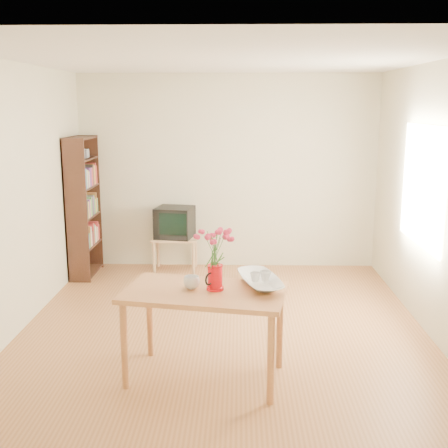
{
  "coord_description": "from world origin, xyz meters",
  "views": [
    {
      "loc": [
        0.15,
        -5.29,
        2.2
      ],
      "look_at": [
        0.0,
        0.3,
        1.0
      ],
      "focal_mm": 45.0,
      "sensor_mm": 36.0,
      "label": 1
    }
  ],
  "objects_px": {
    "mug": "(192,282)",
    "bowl": "(260,261)",
    "television": "(175,222)",
    "table": "(205,301)",
    "pitcher": "(215,278)"
  },
  "relations": [
    {
      "from": "bowl",
      "to": "television",
      "type": "xyz_separation_m",
      "value": [
        -1.03,
        2.9,
        -0.29
      ]
    },
    {
      "from": "bowl",
      "to": "table",
      "type": "bearing_deg",
      "value": -162.36
    },
    {
      "from": "mug",
      "to": "television",
      "type": "distance_m",
      "value": 3.04
    },
    {
      "from": "table",
      "to": "mug",
      "type": "height_order",
      "value": "mug"
    },
    {
      "from": "pitcher",
      "to": "television",
      "type": "height_order",
      "value": "pitcher"
    },
    {
      "from": "table",
      "to": "bowl",
      "type": "height_order",
      "value": "bowl"
    },
    {
      "from": "mug",
      "to": "television",
      "type": "xyz_separation_m",
      "value": [
        -0.48,
        3.0,
        -0.13
      ]
    },
    {
      "from": "table",
      "to": "pitcher",
      "type": "distance_m",
      "value": 0.21
    },
    {
      "from": "pitcher",
      "to": "mug",
      "type": "relative_size",
      "value": 1.59
    },
    {
      "from": "pitcher",
      "to": "bowl",
      "type": "distance_m",
      "value": 0.4
    },
    {
      "from": "pitcher",
      "to": "bowl",
      "type": "xyz_separation_m",
      "value": [
        0.36,
        0.12,
        0.11
      ]
    },
    {
      "from": "table",
      "to": "mug",
      "type": "xyz_separation_m",
      "value": [
        -0.11,
        0.04,
        0.14
      ]
    },
    {
      "from": "table",
      "to": "bowl",
      "type": "bearing_deg",
      "value": 27.86
    },
    {
      "from": "mug",
      "to": "television",
      "type": "relative_size",
      "value": 0.24
    },
    {
      "from": "mug",
      "to": "bowl",
      "type": "bearing_deg",
      "value": 170.75
    }
  ]
}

